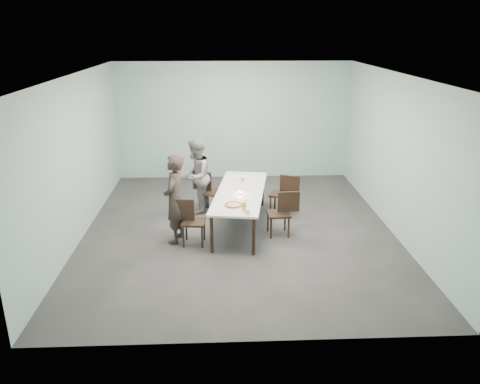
{
  "coord_description": "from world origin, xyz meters",
  "views": [
    {
      "loc": [
        -0.35,
        -8.49,
        3.8
      ],
      "look_at": [
        0.0,
        -0.59,
        1.0
      ],
      "focal_mm": 35.0,
      "sensor_mm": 36.0,
      "label": 1
    }
  ],
  "objects_px": {
    "chair_far_right": "(284,192)",
    "amber_tumbler": "(242,179)",
    "pizza": "(234,205)",
    "chair_far_left": "(207,189)",
    "chair_near_right": "(283,210)",
    "tealight": "(240,193)",
    "beer_glass": "(244,206)",
    "side_plate": "(244,199)",
    "diner_near": "(175,199)",
    "diner_far": "(196,176)",
    "water_tumbler": "(248,211)",
    "table": "(240,194)",
    "chair_near_left": "(189,218)"
  },
  "relations": [
    {
      "from": "pizza",
      "to": "amber_tumbler",
      "type": "distance_m",
      "value": 1.45
    },
    {
      "from": "chair_far_left",
      "to": "water_tumbler",
      "type": "bearing_deg",
      "value": -49.67
    },
    {
      "from": "chair_far_left",
      "to": "tealight",
      "type": "distance_m",
      "value": 1.29
    },
    {
      "from": "diner_far",
      "to": "beer_glass",
      "type": "bearing_deg",
      "value": 39.58
    },
    {
      "from": "chair_far_right",
      "to": "beer_glass",
      "type": "distance_m",
      "value": 1.93
    },
    {
      "from": "chair_far_right",
      "to": "beer_glass",
      "type": "xyz_separation_m",
      "value": [
        -0.94,
        -1.65,
        0.32
      ]
    },
    {
      "from": "diner_near",
      "to": "diner_far",
      "type": "bearing_deg",
      "value": 179.07
    },
    {
      "from": "chair_far_left",
      "to": "chair_near_right",
      "type": "bearing_deg",
      "value": -21.3
    },
    {
      "from": "chair_far_right",
      "to": "pizza",
      "type": "height_order",
      "value": "chair_far_right"
    },
    {
      "from": "beer_glass",
      "to": "tealight",
      "type": "bearing_deg",
      "value": 92.72
    },
    {
      "from": "chair_far_right",
      "to": "amber_tumbler",
      "type": "xyz_separation_m",
      "value": [
        -0.9,
        0.01,
        0.29
      ]
    },
    {
      "from": "diner_near",
      "to": "diner_far",
      "type": "height_order",
      "value": "diner_near"
    },
    {
      "from": "diner_near",
      "to": "beer_glass",
      "type": "bearing_deg",
      "value": 83.55
    },
    {
      "from": "chair_far_right",
      "to": "amber_tumbler",
      "type": "height_order",
      "value": "chair_far_right"
    },
    {
      "from": "table",
      "to": "chair_far_left",
      "type": "bearing_deg",
      "value": 127.13
    },
    {
      "from": "beer_glass",
      "to": "water_tumbler",
      "type": "height_order",
      "value": "beer_glass"
    },
    {
      "from": "chair_far_right",
      "to": "tealight",
      "type": "xyz_separation_m",
      "value": [
        -0.98,
        -0.81,
        0.27
      ]
    },
    {
      "from": "side_plate",
      "to": "beer_glass",
      "type": "bearing_deg",
      "value": -92.92
    },
    {
      "from": "table",
      "to": "side_plate",
      "type": "bearing_deg",
      "value": -83.13
    },
    {
      "from": "table",
      "to": "pizza",
      "type": "relative_size",
      "value": 7.96
    },
    {
      "from": "side_plate",
      "to": "beer_glass",
      "type": "height_order",
      "value": "beer_glass"
    },
    {
      "from": "pizza",
      "to": "tealight",
      "type": "xyz_separation_m",
      "value": [
        0.14,
        0.61,
        0.0
      ]
    },
    {
      "from": "diner_far",
      "to": "amber_tumbler",
      "type": "height_order",
      "value": "diner_far"
    },
    {
      "from": "chair_far_right",
      "to": "amber_tumbler",
      "type": "distance_m",
      "value": 0.94
    },
    {
      "from": "diner_far",
      "to": "water_tumbler",
      "type": "distance_m",
      "value": 2.26
    },
    {
      "from": "chair_near_left",
      "to": "amber_tumbler",
      "type": "relative_size",
      "value": 10.88
    },
    {
      "from": "beer_glass",
      "to": "chair_far_right",
      "type": "bearing_deg",
      "value": 60.33
    },
    {
      "from": "chair_near_left",
      "to": "diner_near",
      "type": "bearing_deg",
      "value": 158.05
    },
    {
      "from": "pizza",
      "to": "side_plate",
      "type": "bearing_deg",
      "value": 58.97
    },
    {
      "from": "chair_far_left",
      "to": "diner_near",
      "type": "bearing_deg",
      "value": -89.45
    },
    {
      "from": "chair_near_right",
      "to": "pizza",
      "type": "height_order",
      "value": "chair_near_right"
    },
    {
      "from": "side_plate",
      "to": "water_tumbler",
      "type": "xyz_separation_m",
      "value": [
        0.02,
        -0.74,
        0.04
      ]
    },
    {
      "from": "diner_far",
      "to": "side_plate",
      "type": "relative_size",
      "value": 8.94
    },
    {
      "from": "tealight",
      "to": "pizza",
      "type": "bearing_deg",
      "value": -102.68
    },
    {
      "from": "diner_near",
      "to": "water_tumbler",
      "type": "xyz_separation_m",
      "value": [
        1.3,
        -0.57,
        -0.04
      ]
    },
    {
      "from": "chair_near_left",
      "to": "chair_near_right",
      "type": "bearing_deg",
      "value": 15.79
    },
    {
      "from": "amber_tumbler",
      "to": "beer_glass",
      "type": "bearing_deg",
      "value": -91.55
    },
    {
      "from": "chair_far_left",
      "to": "diner_far",
      "type": "bearing_deg",
      "value": -148.9
    },
    {
      "from": "chair_near_left",
      "to": "beer_glass",
      "type": "relative_size",
      "value": 5.8
    },
    {
      "from": "diner_near",
      "to": "pizza",
      "type": "relative_size",
      "value": 4.91
    },
    {
      "from": "chair_far_right",
      "to": "diner_near",
      "type": "height_order",
      "value": "diner_near"
    },
    {
      "from": "chair_far_right",
      "to": "diner_near",
      "type": "bearing_deg",
      "value": 52.63
    },
    {
      "from": "diner_near",
      "to": "tealight",
      "type": "relative_size",
      "value": 29.83
    },
    {
      "from": "pizza",
      "to": "side_plate",
      "type": "relative_size",
      "value": 1.89
    },
    {
      "from": "table",
      "to": "chair_far_right",
      "type": "bearing_deg",
      "value": 33.05
    },
    {
      "from": "chair_far_left",
      "to": "diner_far",
      "type": "distance_m",
      "value": 0.38
    },
    {
      "from": "side_plate",
      "to": "diner_near",
      "type": "bearing_deg",
      "value": -172.63
    },
    {
      "from": "amber_tumbler",
      "to": "diner_far",
      "type": "bearing_deg",
      "value": 167.61
    },
    {
      "from": "chair_far_right",
      "to": "pizza",
      "type": "bearing_deg",
      "value": 74.86
    },
    {
      "from": "chair_far_right",
      "to": "diner_far",
      "type": "distance_m",
      "value": 1.91
    }
  ]
}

